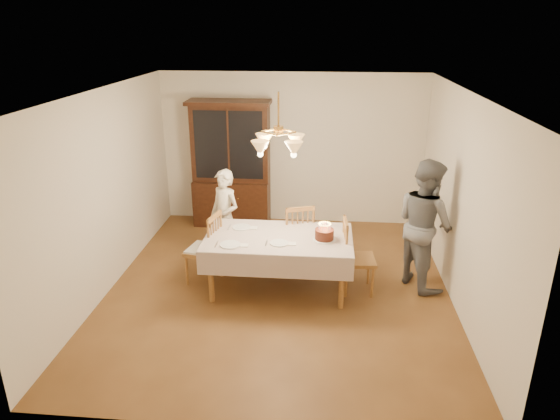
# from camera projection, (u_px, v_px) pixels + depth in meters

# --- Properties ---
(ground) EXTENTS (5.00, 5.00, 0.00)m
(ground) POSITION_uv_depth(u_px,v_px,m) (279.00, 288.00, 6.73)
(ground) COLOR brown
(ground) RESTS_ON ground
(room_shell) EXTENTS (5.00, 5.00, 5.00)m
(room_shell) POSITION_uv_depth(u_px,v_px,m) (279.00, 176.00, 6.17)
(room_shell) COLOR white
(room_shell) RESTS_ON ground
(dining_table) EXTENTS (1.90, 1.10, 0.76)m
(dining_table) POSITION_uv_depth(u_px,v_px,m) (279.00, 242.00, 6.49)
(dining_table) COLOR brown
(dining_table) RESTS_ON ground
(china_hutch) EXTENTS (1.38, 0.54, 2.16)m
(china_hutch) POSITION_uv_depth(u_px,v_px,m) (231.00, 166.00, 8.55)
(china_hutch) COLOR black
(china_hutch) RESTS_ON ground
(chair_far_side) EXTENTS (0.55, 0.54, 1.00)m
(chair_far_side) POSITION_uv_depth(u_px,v_px,m) (296.00, 239.00, 7.15)
(chair_far_side) COLOR brown
(chair_far_side) RESTS_ON ground
(chair_left_end) EXTENTS (0.51, 0.52, 1.00)m
(chair_left_end) POSITION_uv_depth(u_px,v_px,m) (204.00, 251.00, 6.76)
(chair_left_end) COLOR brown
(chair_left_end) RESTS_ON ground
(chair_right_end) EXTENTS (0.45, 0.47, 1.00)m
(chair_right_end) POSITION_uv_depth(u_px,v_px,m) (358.00, 260.00, 6.52)
(chair_right_end) COLOR brown
(chair_right_end) RESTS_ON ground
(elderly_woman) EXTENTS (0.62, 0.57, 1.41)m
(elderly_woman) POSITION_uv_depth(u_px,v_px,m) (225.00, 217.00, 7.24)
(elderly_woman) COLOR #F0E3CB
(elderly_woman) RESTS_ON ground
(adult_in_grey) EXTENTS (0.98, 1.06, 1.75)m
(adult_in_grey) POSITION_uv_depth(u_px,v_px,m) (425.00, 224.00, 6.55)
(adult_in_grey) COLOR slate
(adult_in_grey) RESTS_ON ground
(birthday_cake) EXTENTS (0.30, 0.30, 0.23)m
(birthday_cake) POSITION_uv_depth(u_px,v_px,m) (324.00, 235.00, 6.34)
(birthday_cake) COLOR white
(birthday_cake) RESTS_ON dining_table
(place_setting_near_left) EXTENTS (0.41, 0.26, 0.02)m
(place_setting_near_left) POSITION_uv_depth(u_px,v_px,m) (231.00, 245.00, 6.20)
(place_setting_near_left) COLOR white
(place_setting_near_left) RESTS_ON dining_table
(place_setting_near_right) EXTENTS (0.38, 0.23, 0.02)m
(place_setting_near_right) POSITION_uv_depth(u_px,v_px,m) (280.00, 243.00, 6.25)
(place_setting_near_right) COLOR white
(place_setting_near_right) RESTS_ON dining_table
(place_setting_far_left) EXTENTS (0.39, 0.24, 0.02)m
(place_setting_far_left) POSITION_uv_depth(u_px,v_px,m) (242.00, 227.00, 6.73)
(place_setting_far_left) COLOR white
(place_setting_far_left) RESTS_ON dining_table
(chandelier) EXTENTS (0.62, 0.62, 0.73)m
(chandelier) POSITION_uv_depth(u_px,v_px,m) (278.00, 144.00, 6.03)
(chandelier) COLOR #BF8C3F
(chandelier) RESTS_ON ground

